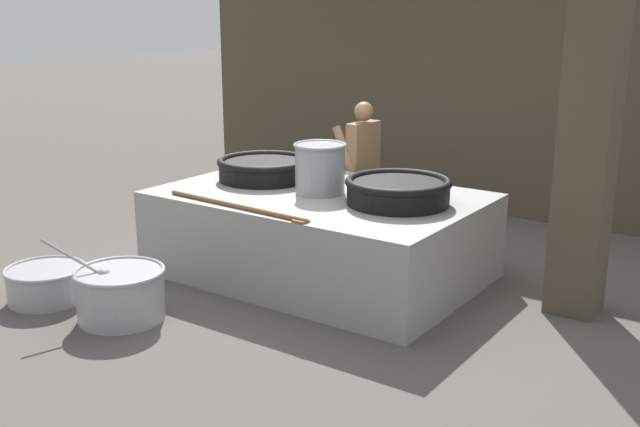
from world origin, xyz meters
TOP-DOWN VIEW (x-y plane):
  - ground_plane at (0.00, 0.00)m, footprint 60.00×60.00m
  - back_wall at (0.00, 3.14)m, footprint 7.86×0.24m
  - support_pillar at (2.28, 0.48)m, footprint 0.40×0.40m
  - hearth_platform at (0.00, 0.00)m, footprint 2.94×1.94m
  - giant_wok_near at (-0.78, 0.14)m, footprint 0.95×0.95m
  - giant_wok_far at (0.80, 0.06)m, footprint 0.94×0.94m
  - stock_pot at (-0.00, 0.00)m, footprint 0.50×0.50m
  - stirring_paddle at (-0.23, -0.87)m, footprint 1.60×0.16m
  - cook at (-0.32, 1.27)m, footprint 0.37×0.56m
  - prep_bowl_vegetables at (-0.72, -1.83)m, footprint 0.82×0.78m
  - prep_bowl_meat at (-1.57, -1.92)m, footprint 0.69×0.69m

SIDE VIEW (x-z plane):
  - ground_plane at x=0.00m, z-range 0.00..0.00m
  - prep_bowl_meat at x=-1.57m, z-range 0.02..0.32m
  - prep_bowl_vegetables at x=-0.72m, z-range -0.12..0.59m
  - hearth_platform at x=0.00m, z-range 0.00..0.80m
  - cook at x=-0.32m, z-range 0.06..1.57m
  - stirring_paddle at x=-0.23m, z-range 0.80..0.84m
  - giant_wok_near at x=-0.78m, z-range 0.81..1.03m
  - giant_wok_far at x=0.80m, z-range 0.81..1.04m
  - stock_pot at x=0.00m, z-range 0.81..1.28m
  - back_wall at x=0.00m, z-range 0.00..3.32m
  - support_pillar at x=2.28m, z-range 0.00..3.32m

